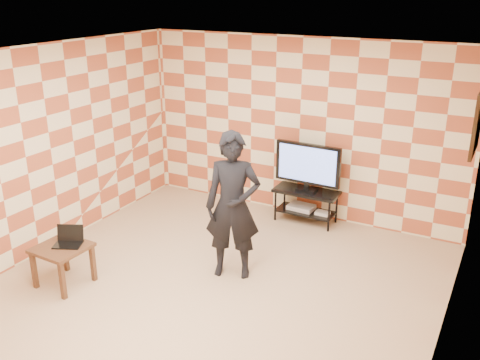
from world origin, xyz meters
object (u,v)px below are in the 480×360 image
at_px(person, 233,206).
at_px(tv, 308,165).
at_px(tv_stand, 306,199).
at_px(side_table, 62,253).

bearing_deg(person, tv, 62.47).
bearing_deg(tv, tv_stand, 91.82).
xyz_separation_m(tv, person, (-0.22, -1.86, 0.01)).
bearing_deg(side_table, person, 35.23).
relative_size(tv, side_table, 1.69).
distance_m(tv_stand, person, 1.96).
bearing_deg(tv_stand, person, -96.77).
xyz_separation_m(tv_stand, person, (-0.22, -1.87, 0.54)).
distance_m(tv, side_table, 3.60).
height_order(tv, side_table, tv).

